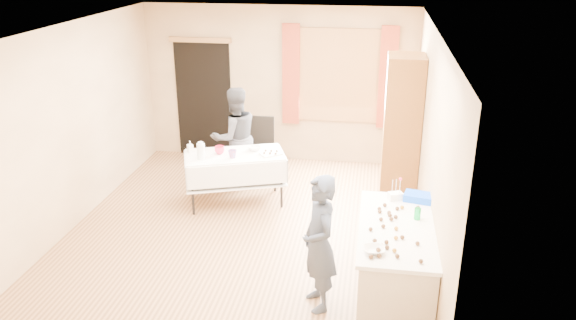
% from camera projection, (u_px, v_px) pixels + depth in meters
% --- Properties ---
extents(floor, '(4.50, 5.50, 0.02)m').
position_uv_depth(floor, '(243.00, 234.00, 7.29)').
color(floor, '#9E7047').
rests_on(floor, ground).
extents(ceiling, '(4.50, 5.50, 0.02)m').
position_uv_depth(ceiling, '(236.00, 29.00, 6.33)').
color(ceiling, white).
rests_on(ceiling, floor).
extents(wall_back, '(4.50, 0.02, 2.60)m').
position_uv_depth(wall_back, '(279.00, 85.00, 9.35)').
color(wall_back, tan).
rests_on(wall_back, floor).
extents(wall_front, '(4.50, 0.02, 2.60)m').
position_uv_depth(wall_front, '(154.00, 256.00, 4.27)').
color(wall_front, tan).
rests_on(wall_front, floor).
extents(wall_left, '(0.02, 5.50, 2.60)m').
position_uv_depth(wall_left, '(67.00, 130.00, 7.14)').
color(wall_left, tan).
rests_on(wall_left, floor).
extents(wall_right, '(0.02, 5.50, 2.60)m').
position_uv_depth(wall_right, '(430.00, 149.00, 6.48)').
color(wall_right, tan).
rests_on(wall_right, floor).
extents(window_frame, '(1.32, 0.06, 1.52)m').
position_uv_depth(window_frame, '(339.00, 76.00, 9.09)').
color(window_frame, olive).
rests_on(window_frame, wall_back).
extents(window_pane, '(1.20, 0.02, 1.40)m').
position_uv_depth(window_pane, '(339.00, 76.00, 9.08)').
color(window_pane, white).
rests_on(window_pane, wall_back).
extents(curtain_left, '(0.28, 0.06, 1.65)m').
position_uv_depth(curtain_left, '(291.00, 75.00, 9.16)').
color(curtain_left, '#963822').
rests_on(curtain_left, wall_back).
extents(curtain_right, '(0.28, 0.06, 1.65)m').
position_uv_depth(curtain_right, '(388.00, 78.00, 8.93)').
color(curtain_right, '#963822').
rests_on(curtain_right, wall_back).
extents(doorway, '(0.95, 0.04, 2.00)m').
position_uv_depth(doorway, '(204.00, 100.00, 9.62)').
color(doorway, black).
rests_on(doorway, floor).
extents(door_lintel, '(1.05, 0.06, 0.08)m').
position_uv_depth(door_lintel, '(200.00, 40.00, 9.22)').
color(door_lintel, olive).
rests_on(door_lintel, wall_back).
extents(cabinet, '(0.50, 0.60, 2.13)m').
position_uv_depth(cabinet, '(402.00, 132.00, 7.79)').
color(cabinet, brown).
rests_on(cabinet, floor).
extents(counter, '(0.76, 1.60, 0.91)m').
position_uv_depth(counter, '(394.00, 266.00, 5.71)').
color(counter, '#C1B5A2').
rests_on(counter, floor).
extents(party_table, '(1.56, 1.15, 0.75)m').
position_uv_depth(party_table, '(235.00, 174.00, 7.98)').
color(party_table, black).
rests_on(party_table, floor).
extents(chair, '(0.39, 0.39, 0.94)m').
position_uv_depth(chair, '(261.00, 158.00, 9.01)').
color(chair, black).
rests_on(chair, floor).
extents(girl, '(0.78, 0.74, 1.45)m').
position_uv_depth(girl, '(319.00, 244.00, 5.59)').
color(girl, '#293144').
rests_on(girl, floor).
extents(woman, '(1.30, 1.29, 1.55)m').
position_uv_depth(woman, '(235.00, 137.00, 8.46)').
color(woman, black).
rests_on(woman, floor).
extents(soda_can, '(0.08, 0.08, 0.12)m').
position_uv_depth(soda_can, '(417.00, 214.00, 5.66)').
color(soda_can, '#0C9F3C').
rests_on(soda_can, counter).
extents(mixing_bowl, '(0.28, 0.28, 0.05)m').
position_uv_depth(mixing_bowl, '(374.00, 250.00, 5.07)').
color(mixing_bowl, white).
rests_on(mixing_bowl, counter).
extents(foam_block, '(0.18, 0.15, 0.08)m').
position_uv_depth(foam_block, '(395.00, 196.00, 6.10)').
color(foam_block, white).
rests_on(foam_block, counter).
extents(blue_basket, '(0.34, 0.26, 0.08)m').
position_uv_depth(blue_basket, '(418.00, 197.00, 6.08)').
color(blue_basket, blue).
rests_on(blue_basket, counter).
extents(pitcher, '(0.12, 0.12, 0.22)m').
position_uv_depth(pitcher, '(201.00, 151.00, 7.65)').
color(pitcher, silver).
rests_on(pitcher, party_table).
extents(cup_red, '(0.26, 0.26, 0.11)m').
position_uv_depth(cup_red, '(220.00, 150.00, 7.86)').
color(cup_red, red).
rests_on(cup_red, party_table).
extents(cup_rainbow, '(0.21, 0.21, 0.11)m').
position_uv_depth(cup_rainbow, '(232.00, 154.00, 7.72)').
color(cup_rainbow, red).
rests_on(cup_rainbow, party_table).
extents(small_bowl, '(0.35, 0.35, 0.06)m').
position_uv_depth(small_bowl, '(255.00, 148.00, 8.00)').
color(small_bowl, white).
rests_on(small_bowl, party_table).
extents(pastry_tray, '(0.34, 0.33, 0.02)m').
position_uv_depth(pastry_tray, '(271.00, 154.00, 7.85)').
color(pastry_tray, white).
rests_on(pastry_tray, party_table).
extents(bottle, '(0.15, 0.15, 0.16)m').
position_uv_depth(bottle, '(190.00, 147.00, 7.91)').
color(bottle, white).
rests_on(bottle, party_table).
extents(cake_balls, '(0.52, 1.13, 0.04)m').
position_uv_depth(cake_balls, '(391.00, 229.00, 5.44)').
color(cake_balls, '#3F2314').
rests_on(cake_balls, counter).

